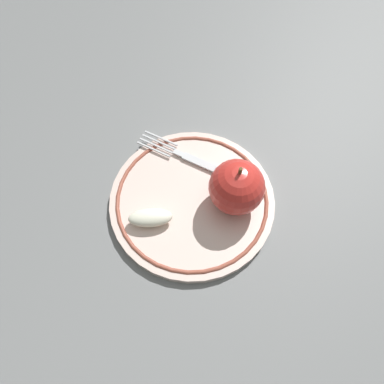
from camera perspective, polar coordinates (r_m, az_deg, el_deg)
ground_plane at (r=0.56m, az=1.53°, el=-1.54°), size 2.00×2.00×0.00m
plate at (r=0.56m, az=0.00°, el=-1.29°), size 0.24×0.24×0.02m
apple_red_whole at (r=0.52m, az=6.83°, el=0.74°), size 0.08×0.08×0.09m
apple_slice_front at (r=0.53m, az=-6.37°, el=-3.91°), size 0.07×0.05×0.02m
fork at (r=0.58m, az=-0.16°, el=5.13°), size 0.17×0.03×0.00m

